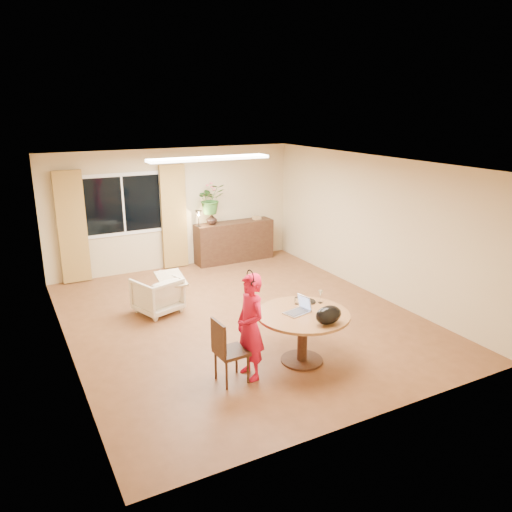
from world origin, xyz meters
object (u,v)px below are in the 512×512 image
(child, at_px, (250,327))
(armchair, at_px, (157,295))
(dining_chair, at_px, (231,350))
(sideboard, at_px, (234,241))
(dining_table, at_px, (303,324))

(child, xyz_separation_m, armchair, (-0.44, 2.66, -0.39))
(dining_chair, bearing_deg, sideboard, 61.24)
(dining_chair, relative_size, child, 0.62)
(dining_table, distance_m, dining_chair, 1.10)
(dining_table, relative_size, armchair, 1.82)
(dining_chair, bearing_deg, armchair, 90.78)
(armchair, height_order, sideboard, sideboard)
(dining_chair, relative_size, armchair, 1.25)
(dining_table, xyz_separation_m, child, (-0.82, -0.02, 0.14))
(armchair, xyz_separation_m, sideboard, (2.48, 2.12, 0.14))
(dining_table, bearing_deg, dining_chair, -179.49)
(armchair, bearing_deg, dining_chair, 74.70)
(child, relative_size, sideboard, 0.78)
(dining_table, distance_m, armchair, 2.94)
(dining_chair, relative_size, sideboard, 0.48)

